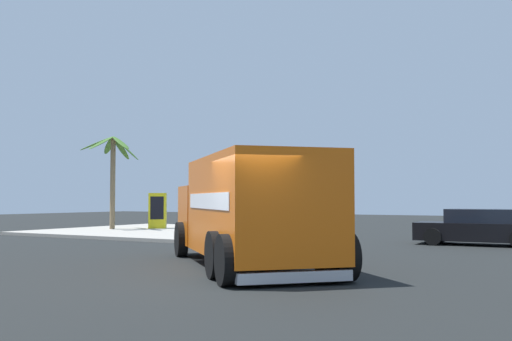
{
  "coord_description": "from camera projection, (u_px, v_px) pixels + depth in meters",
  "views": [
    {
      "loc": [
        -10.07,
        -6.0,
        1.67
      ],
      "look_at": [
        2.62,
        1.37,
        2.4
      ],
      "focal_mm": 40.6,
      "sensor_mm": 36.0,
      "label": 1
    }
  ],
  "objects": [
    {
      "name": "ground_plane",
      "position": [
        250.0,
        282.0,
        11.62
      ],
      "size": [
        100.0,
        100.0,
        0.0
      ],
      "primitive_type": "plane",
      "color": "black"
    },
    {
      "name": "palm_tree_far",
      "position": [
        113.0,
        164.0,
        29.79
      ],
      "size": [
        3.17,
        3.15,
        4.8
      ],
      "color": "#7A6647",
      "rests_on": "sidewalk_corner_far"
    },
    {
      "name": "sidewalk_corner_far",
      "position": [
        162.0,
        231.0,
        28.99
      ],
      "size": [
        10.62,
        10.62,
        0.14
      ],
      "primitive_type": "cube",
      "color": "#9E998E",
      "rests_on": "ground"
    },
    {
      "name": "vending_machine_blue",
      "position": [
        158.0,
        211.0,
        30.42
      ],
      "size": [
        1.13,
        1.17,
        1.85
      ],
      "color": "yellow",
      "rests_on": "sidewalk_corner_far"
    },
    {
      "name": "vending_machine_red",
      "position": [
        195.0,
        211.0,
        29.43
      ],
      "size": [
        1.17,
        1.17,
        1.85
      ],
      "color": "#0F38B2",
      "rests_on": "sidewalk_corner_far"
    },
    {
      "name": "sedan_black",
      "position": [
        479.0,
        228.0,
        21.01
      ],
      "size": [
        2.2,
        4.38,
        1.31
      ],
      "color": "black",
      "rests_on": "ground"
    },
    {
      "name": "delivery_truck",
      "position": [
        249.0,
        210.0,
        14.29
      ],
      "size": [
        7.06,
        7.15,
        2.67
      ],
      "color": "orange",
      "rests_on": "ground"
    }
  ]
}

